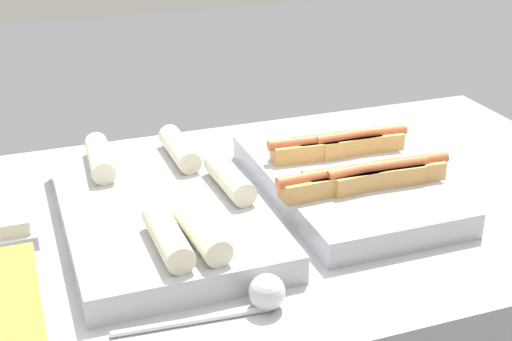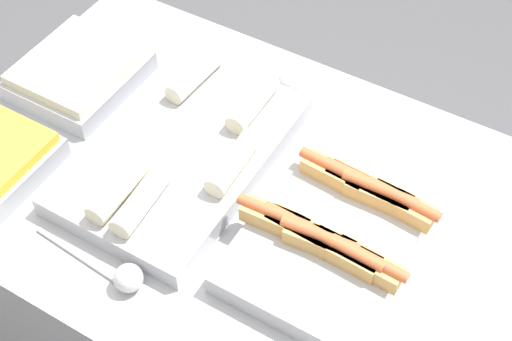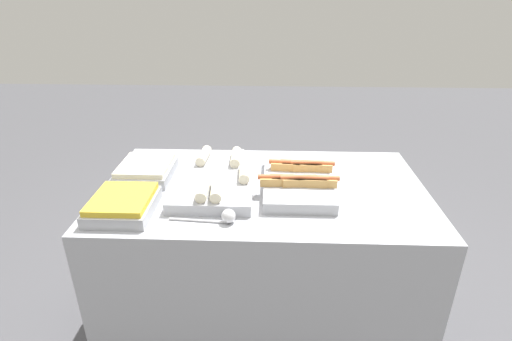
{
  "view_description": "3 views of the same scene",
  "coord_description": "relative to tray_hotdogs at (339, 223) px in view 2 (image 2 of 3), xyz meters",
  "views": [
    {
      "loc": [
        -0.45,
        -1.14,
        1.59
      ],
      "look_at": [
        -0.04,
        0.0,
        1.03
      ],
      "focal_mm": 50.0,
      "sensor_mm": 36.0,
      "label": 1
    },
    {
      "loc": [
        0.43,
        -0.78,
        2.12
      ],
      "look_at": [
        -0.04,
        0.0,
        1.03
      ],
      "focal_mm": 50.0,
      "sensor_mm": 36.0,
      "label": 2
    },
    {
      "loc": [
        0.03,
        -1.62,
        1.79
      ],
      "look_at": [
        -0.04,
        0.0,
        1.03
      ],
      "focal_mm": 28.0,
      "sensor_mm": 36.0,
      "label": 3
    }
  ],
  "objects": [
    {
      "name": "tray_hotdogs",
      "position": [
        0.0,
        0.0,
        0.0
      ],
      "size": [
        0.35,
        0.49,
        0.1
      ],
      "color": "#A8AAB2",
      "rests_on": "counter"
    },
    {
      "name": "tray_wraps",
      "position": [
        -0.37,
        0.0,
        -0.0
      ],
      "size": [
        0.35,
        0.54,
        0.1
      ],
      "color": "#A8AAB2",
      "rests_on": "counter"
    },
    {
      "name": "tray_side_back",
      "position": [
        -0.72,
        0.08,
        -0.0
      ],
      "size": [
        0.25,
        0.28,
        0.07
      ],
      "color": "#A8AAB2",
      "rests_on": "counter"
    },
    {
      "name": "serving_spoon_near",
      "position": [
        -0.3,
        -0.31,
        -0.01
      ],
      "size": [
        0.26,
        0.06,
        0.06
      ],
      "color": "silver",
      "rests_on": "counter"
    },
    {
      "name": "counter",
      "position": [
        -0.15,
        0.0,
        -0.51
      ],
      "size": [
        1.46,
        0.86,
        0.95
      ],
      "color": "#A8AAB2",
      "rests_on": "ground_plane"
    },
    {
      "name": "serving_spoon_far",
      "position": [
        -0.29,
        0.31,
        -0.01
      ],
      "size": [
        0.27,
        0.06,
        0.06
      ],
      "color": "silver",
      "rests_on": "counter"
    }
  ]
}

